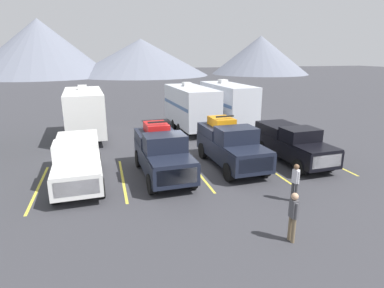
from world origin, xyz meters
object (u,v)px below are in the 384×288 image
object	(u,v)px
pickup_truck_a	(78,160)
camper_trailer_a	(85,112)
pickup_truck_b	(162,152)
camper_trailer_c	(227,103)
person_a	(295,180)
camper_trailer_b	(191,106)
person_b	(293,214)
pickup_truck_c	(230,144)
pickup_truck_d	(292,143)

from	to	relation	value
pickup_truck_a	camper_trailer_a	distance (m)	8.24
pickup_truck_b	camper_trailer_c	size ratio (longest dim) A/B	0.68
camper_trailer_a	person_a	distance (m)	15.36
camper_trailer_b	person_a	distance (m)	13.33
pickup_truck_a	person_b	xyz separation A→B (m)	(6.86, -7.04, -0.13)
pickup_truck_c	person_a	size ratio (longest dim) A/B	3.38
camper_trailer_a	person_a	xyz separation A→B (m)	(8.55, -12.71, -1.02)
camper_trailer_a	camper_trailer_c	size ratio (longest dim) A/B	0.94
pickup_truck_c	camper_trailer_b	bearing A→B (deg)	88.97
pickup_truck_d	camper_trailer_c	world-z (taller)	camper_trailer_c
pickup_truck_b	person_a	world-z (taller)	pickup_truck_b
pickup_truck_b	person_b	bearing A→B (deg)	-66.65
pickup_truck_b	person_a	size ratio (longest dim) A/B	3.33
pickup_truck_d	camper_trailer_b	distance (m)	9.45
pickup_truck_b	person_b	xyz separation A→B (m)	(2.94, -6.81, -0.24)
pickup_truck_d	camper_trailer_b	xyz separation A→B (m)	(-3.43, 8.76, 0.86)
pickup_truck_b	camper_trailer_b	bearing A→B (deg)	66.46
pickup_truck_a	camper_trailer_b	bearing A→B (deg)	48.19
camper_trailer_b	person_a	world-z (taller)	camper_trailer_b
pickup_truck_b	person_a	distance (m)	6.34
person_b	camper_trailer_b	bearing A→B (deg)	86.48
pickup_truck_d	person_b	world-z (taller)	pickup_truck_d
camper_trailer_c	pickup_truck_a	bearing A→B (deg)	-140.68
pickup_truck_d	person_a	size ratio (longest dim) A/B	3.40
pickup_truck_c	camper_trailer_c	bearing A→B (deg)	69.40
pickup_truck_d	person_a	bearing A→B (deg)	-120.85
pickup_truck_a	person_a	size ratio (longest dim) A/B	3.55
pickup_truck_a	person_a	bearing A→B (deg)	-27.82
pickup_truck_d	camper_trailer_b	size ratio (longest dim) A/B	0.69
camper_trailer_c	person_b	size ratio (longest dim) A/B	4.68
camper_trailer_b	pickup_truck_a	bearing A→B (deg)	-131.81
pickup_truck_a	person_a	world-z (taller)	pickup_truck_a
camper_trailer_a	camper_trailer_b	xyz separation A→B (m)	(7.81, 0.56, -0.02)
pickup_truck_d	camper_trailer_c	size ratio (longest dim) A/B	0.69
person_b	person_a	bearing A→B (deg)	55.83
camper_trailer_a	pickup_truck_a	bearing A→B (deg)	-90.14
pickup_truck_d	pickup_truck_b	bearing A→B (deg)	-178.28
person_a	camper_trailer_a	bearing A→B (deg)	123.92
pickup_truck_b	camper_trailer_a	size ratio (longest dim) A/B	0.72
camper_trailer_c	person_a	size ratio (longest dim) A/B	4.92
pickup_truck_b	pickup_truck_c	world-z (taller)	pickup_truck_c
pickup_truck_a	pickup_truck_d	bearing A→B (deg)	-0.05
pickup_truck_c	camper_trailer_c	distance (m)	9.38
person_a	pickup_truck_c	bearing A→B (deg)	100.64
camper_trailer_c	person_a	xyz separation A→B (m)	(-2.40, -13.51, -1.07)
pickup_truck_c	person_b	world-z (taller)	pickup_truck_c
pickup_truck_a	pickup_truck_d	distance (m)	11.26
pickup_truck_b	camper_trailer_c	bearing A→B (deg)	52.58
pickup_truck_a	person_b	distance (m)	9.83
pickup_truck_c	pickup_truck_b	bearing A→B (deg)	-172.96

